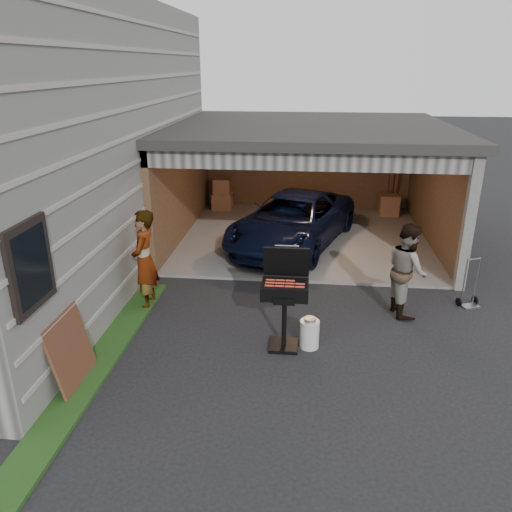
% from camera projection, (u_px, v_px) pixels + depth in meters
% --- Properties ---
extents(ground, '(80.00, 80.00, 0.00)m').
position_uv_depth(ground, '(245.00, 380.00, 7.17)').
color(ground, black).
rests_on(ground, ground).
extents(groundcover_strip, '(0.50, 8.00, 0.06)m').
position_uv_depth(groundcover_strip, '(63.00, 413.00, 6.46)').
color(groundcover_strip, '#193814').
rests_on(groundcover_strip, ground).
extents(garage, '(6.80, 6.30, 2.90)m').
position_uv_depth(garage, '(307.00, 164.00, 12.73)').
color(garage, '#605E59').
rests_on(garage, ground).
extents(minivan, '(3.42, 4.95, 1.25)m').
position_uv_depth(minivan, '(293.00, 223.00, 12.15)').
color(minivan, black).
rests_on(minivan, ground).
extents(woman, '(0.47, 0.69, 1.87)m').
position_uv_depth(woman, '(144.00, 260.00, 9.03)').
color(woman, '#ABBED7').
rests_on(woman, ground).
extents(man, '(0.79, 0.93, 1.69)m').
position_uv_depth(man, '(407.00, 270.00, 8.84)').
color(man, '#50321F').
rests_on(man, ground).
extents(bbq_grill, '(0.72, 0.63, 1.60)m').
position_uv_depth(bbq_grill, '(285.00, 292.00, 7.72)').
color(bbq_grill, black).
rests_on(bbq_grill, ground).
extents(propane_tank, '(0.39, 0.39, 0.47)m').
position_uv_depth(propane_tank, '(309.00, 334.00, 7.95)').
color(propane_tank, silver).
rests_on(propane_tank, ground).
extents(plywood_panel, '(0.27, 0.97, 1.07)m').
position_uv_depth(plywood_panel, '(71.00, 351.00, 6.92)').
color(plywood_panel, '#522B1C').
rests_on(plywood_panel, ground).
extents(hand_truck, '(0.43, 0.39, 0.95)m').
position_uv_depth(hand_truck, '(469.00, 297.00, 9.32)').
color(hand_truck, gray).
rests_on(hand_truck, ground).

